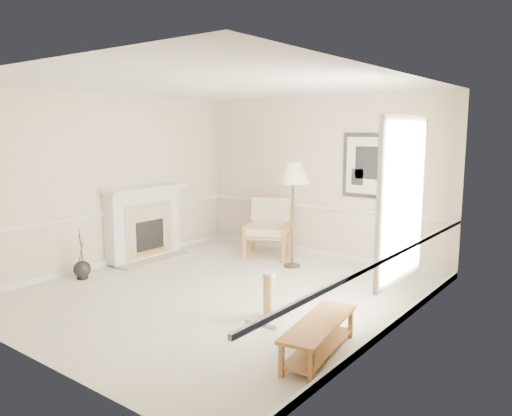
{
  "coord_description": "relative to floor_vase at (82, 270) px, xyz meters",
  "views": [
    {
      "loc": [
        4.56,
        -5.16,
        2.29
      ],
      "look_at": [
        0.1,
        0.7,
        1.14
      ],
      "focal_mm": 35.0,
      "sensor_mm": 36.0,
      "label": 1
    }
  ],
  "objects": [
    {
      "name": "fireplace",
      "position": [
        -0.19,
        1.42,
        0.5
      ],
      "size": [
        0.64,
        1.64,
        1.31
      ],
      "color": "white",
      "rests_on": "ground"
    },
    {
      "name": "room",
      "position": [
        2.29,
        0.9,
        1.72
      ],
      "size": [
        5.04,
        5.54,
        2.92
      ],
      "color": "beige",
      "rests_on": "ground"
    },
    {
      "name": "floor_vase",
      "position": [
        0.0,
        0.0,
        0.0
      ],
      "size": [
        0.27,
        0.27,
        0.79
      ],
      "rotation": [
        0.0,
        0.0,
        0.03
      ],
      "color": "black",
      "rests_on": "ground"
    },
    {
      "name": "ground",
      "position": [
        2.15,
        0.82,
        -0.14
      ],
      "size": [
        5.5,
        5.5,
        0.0
      ],
      "primitive_type": "plane",
      "color": "silver",
      "rests_on": "ground"
    },
    {
      "name": "armchair",
      "position": [
        1.41,
        3.02,
        0.42
      ],
      "size": [
        1.08,
        1.11,
        1.06
      ],
      "rotation": [
        0.0,
        0.0,
        0.44
      ],
      "color": "olive",
      "rests_on": "ground"
    },
    {
      "name": "bench",
      "position": [
        4.3,
        -0.11,
        0.1
      ],
      "size": [
        0.59,
        1.34,
        0.37
      ],
      "rotation": [
        0.0,
        0.0,
        0.16
      ],
      "color": "olive",
      "rests_on": "ground"
    },
    {
      "name": "scratching_post",
      "position": [
        3.33,
        0.35,
        0.05
      ],
      "size": [
        0.49,
        0.49,
        0.61
      ],
      "rotation": [
        0.0,
        0.0,
        0.16
      ],
      "color": "beige",
      "rests_on": "ground"
    },
    {
      "name": "floor_lamp",
      "position": [
        2.22,
        2.57,
        1.4
      ],
      "size": [
        0.69,
        0.69,
        1.78
      ],
      "rotation": [
        0.0,
        0.0,
        0.29
      ],
      "color": "black",
      "rests_on": "ground"
    }
  ]
}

